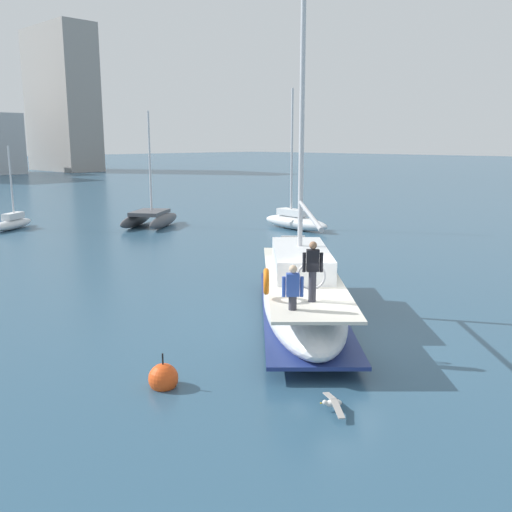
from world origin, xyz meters
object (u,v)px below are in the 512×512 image
moored_sloop_far (12,222)px  moored_catamaran (295,220)px  mooring_buoy (163,378)px  main_sailboat (302,293)px  seagull (333,403)px  moored_sloop_near (150,218)px

moored_sloop_far → moored_catamaran: size_ratio=0.60×
moored_sloop_far → moored_catamaran: moored_catamaran is taller
moored_catamaran → mooring_buoy: size_ratio=9.21×
moored_sloop_far → main_sailboat: bearing=-93.4°
main_sailboat → moored_sloop_far: 25.18m
moored_sloop_far → mooring_buoy: (-7.47, -25.98, -0.23)m
moored_sloop_far → mooring_buoy: 27.03m
seagull → mooring_buoy: size_ratio=1.10×
moored_catamaran → seagull: moored_catamaran is taller
moored_sloop_near → seagull: bearing=-117.4°
main_sailboat → seagull: main_sailboat is taller
mooring_buoy → moored_catamaran: bearing=33.2°
main_sailboat → moored_sloop_near: bearing=67.2°
moored_sloop_far → seagull: (-5.70, -29.46, -0.27)m
moored_sloop_far → seagull: moored_sloop_far is taller
main_sailboat → moored_sloop_far: main_sailboat is taller
moored_sloop_near → mooring_buoy: size_ratio=7.85×
seagull → moored_catamaran: bearing=42.2°
mooring_buoy → seagull: bearing=-63.0°
seagull → moored_sloop_far: bearing=79.0°
moored_sloop_near → moored_sloop_far: bearing=142.4°
moored_sloop_near → seagull: (-12.54, -24.19, -0.42)m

